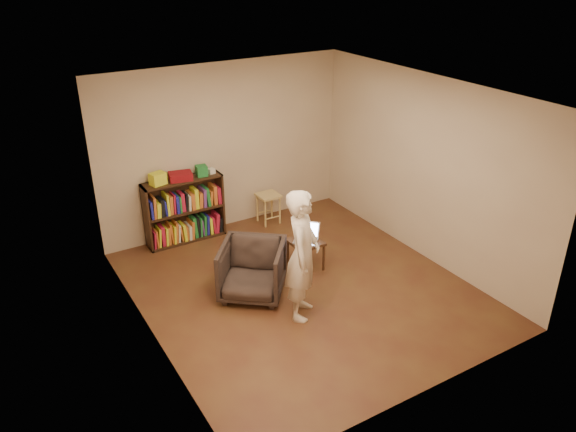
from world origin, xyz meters
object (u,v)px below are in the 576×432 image
laptop (306,236)px  armchair (252,270)px  bookshelf (184,213)px  person (302,255)px  stool (268,200)px  side_table (306,245)px

laptop → armchair: bearing=-120.9°
bookshelf → person: person is taller
stool → armchair: (-1.21, -1.75, -0.03)m
stool → laptop: 1.53m
person → laptop: bearing=5.4°
laptop → person: 1.17m
armchair → person: person is taller
laptop → person: (-0.65, -0.92, 0.34)m
armchair → laptop: 1.01m
side_table → laptop: (0.03, 0.03, 0.13)m
stool → bookshelf: bearing=174.5°
bookshelf → armchair: bookshelf is taller
bookshelf → laptop: bookshelf is taller
armchair → laptop: bearing=52.5°
laptop → person: bearing=-80.0°
side_table → person: bearing=-125.0°
bookshelf → side_table: size_ratio=2.81×
side_table → armchair: bearing=-167.4°
stool → armchair: bearing=-124.8°
laptop → side_table: bearing=-90.1°
laptop → stool: bearing=126.2°
armchair → bookshelf: bearing=133.9°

